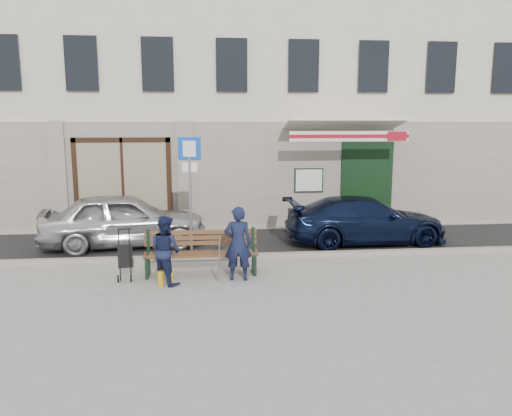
{
  "coord_description": "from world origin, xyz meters",
  "views": [
    {
      "loc": [
        -0.82,
        -9.87,
        3.21
      ],
      "look_at": [
        0.36,
        1.6,
        1.2
      ],
      "focal_mm": 35.0,
      "sensor_mm": 36.0,
      "label": 1
    }
  ],
  "objects": [
    {
      "name": "curb",
      "position": [
        0.0,
        1.5,
        0.06
      ],
      "size": [
        60.0,
        0.18,
        0.12
      ],
      "primitive_type": "cube",
      "color": "#9E9384",
      "rests_on": "ground"
    },
    {
      "name": "building",
      "position": [
        0.01,
        8.45,
        4.97
      ],
      "size": [
        20.0,
        8.27,
        10.0
      ],
      "color": "beige",
      "rests_on": "ground"
    },
    {
      "name": "car_silver",
      "position": [
        -2.92,
        3.0,
        0.71
      ],
      "size": [
        4.35,
        2.23,
        1.42
      ],
      "primitive_type": "imported",
      "rotation": [
        0.0,
        0.0,
        1.71
      ],
      "color": "silver",
      "rests_on": "ground"
    },
    {
      "name": "car_navy",
      "position": [
        3.41,
        2.76,
        0.62
      ],
      "size": [
        4.31,
        1.87,
        1.24
      ],
      "primitive_type": "imported",
      "rotation": [
        0.0,
        0.0,
        1.6
      ],
      "color": "black",
      "rests_on": "ground"
    },
    {
      "name": "man",
      "position": [
        -0.18,
        -0.05,
        0.77
      ],
      "size": [
        0.58,
        0.4,
        1.53
      ],
      "primitive_type": "imported",
      "rotation": [
        0.0,
        0.0,
        3.07
      ],
      "color": "#131935",
      "rests_on": "ground"
    },
    {
      "name": "parking_sign",
      "position": [
        -1.17,
        1.7,
        1.93
      ],
      "size": [
        0.53,
        0.12,
        2.85
      ],
      "rotation": [
        0.0,
        0.0,
        -0.16
      ],
      "color": "gray",
      "rests_on": "ground"
    },
    {
      "name": "asphalt_lane",
      "position": [
        0.0,
        3.1,
        0.01
      ],
      "size": [
        60.0,
        3.2,
        0.01
      ],
      "primitive_type": "cube",
      "color": "#282828",
      "rests_on": "ground"
    },
    {
      "name": "stroller",
      "position": [
        -2.48,
        0.24,
        0.46
      ],
      "size": [
        0.34,
        0.45,
        1.03
      ],
      "rotation": [
        0.0,
        0.0,
        0.16
      ],
      "color": "black",
      "rests_on": "ground"
    },
    {
      "name": "ground",
      "position": [
        0.0,
        0.0,
        0.0
      ],
      "size": [
        80.0,
        80.0,
        0.0
      ],
      "primitive_type": "plane",
      "color": "#9E9991",
      "rests_on": "ground"
    },
    {
      "name": "bench",
      "position": [
        -0.97,
        0.4,
        0.46
      ],
      "size": [
        2.4,
        1.17,
        0.98
      ],
      "color": "brown",
      "rests_on": "ground"
    },
    {
      "name": "woman",
      "position": [
        -1.63,
        -0.14,
        0.69
      ],
      "size": [
        0.85,
        0.84,
        1.38
      ],
      "primitive_type": "imported",
      "rotation": [
        0.0,
        0.0,
        2.41
      ],
      "color": "#161C3C",
      "rests_on": "ground"
    }
  ]
}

